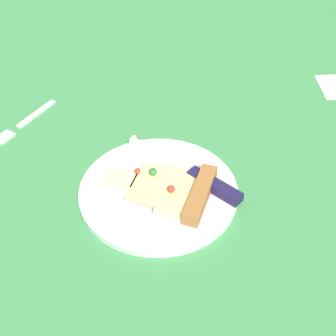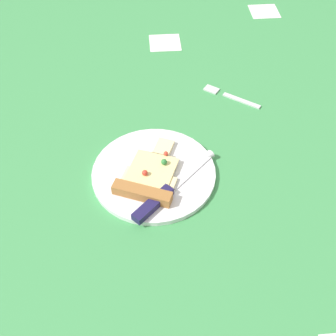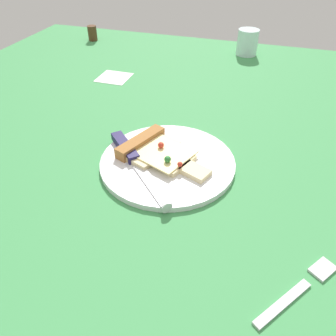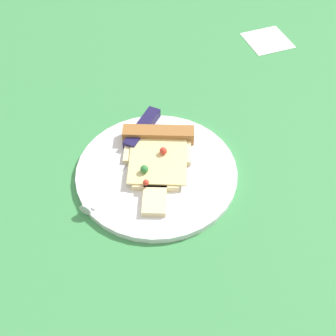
{
  "view_description": "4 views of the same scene",
  "coord_description": "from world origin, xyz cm",
  "px_view_note": "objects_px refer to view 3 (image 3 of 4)",
  "views": [
    {
      "loc": [
        58.05,
        0.83,
        60.6
      ],
      "look_at": [
        -3.35,
        5.0,
        3.22
      ],
      "focal_mm": 54.91,
      "sensor_mm": 36.0,
      "label": 1
    },
    {
      "loc": [
        0.79,
        60.41,
        66.43
      ],
      "look_at": [
        -3.51,
        4.14,
        2.89
      ],
      "focal_mm": 44.33,
      "sensor_mm": 36.0,
      "label": 2
    },
    {
      "loc": [
        -49.36,
        -12.28,
        39.37
      ],
      "look_at": [
        -4.06,
        2.04,
        2.05
      ],
      "focal_mm": 35.5,
      "sensor_mm": 36.0,
      "label": 3
    },
    {
      "loc": [
        -14.99,
        -41.31,
        55.72
      ],
      "look_at": [
        0.42,
        0.62,
        4.06
      ],
      "focal_mm": 47.9,
      "sensor_mm": 36.0,
      "label": 4
    }
  ],
  "objects_px": {
    "plate": "(168,162)",
    "pepper_shaker": "(92,33)",
    "knife": "(134,159)",
    "fork": "(301,287)",
    "pizza_slice": "(157,152)",
    "drinking_glass": "(247,42)"
  },
  "relations": [
    {
      "from": "pizza_slice",
      "to": "plate",
      "type": "bearing_deg",
      "value": 90.3
    },
    {
      "from": "pepper_shaker",
      "to": "fork",
      "type": "relative_size",
      "value": 0.39
    },
    {
      "from": "plate",
      "to": "fork",
      "type": "height_order",
      "value": "plate"
    },
    {
      "from": "pizza_slice",
      "to": "fork",
      "type": "xyz_separation_m",
      "value": [
        -0.21,
        -0.27,
        -0.01
      ]
    },
    {
      "from": "pizza_slice",
      "to": "fork",
      "type": "relative_size",
      "value": 1.42
    },
    {
      "from": "knife",
      "to": "pepper_shaker",
      "type": "distance_m",
      "value": 0.8
    },
    {
      "from": "fork",
      "to": "knife",
      "type": "bearing_deg",
      "value": -174.0
    },
    {
      "from": "plate",
      "to": "pepper_shaker",
      "type": "distance_m",
      "value": 0.82
    },
    {
      "from": "fork",
      "to": "pepper_shaker",
      "type": "bearing_deg",
      "value": 167.62
    },
    {
      "from": "plate",
      "to": "pepper_shaker",
      "type": "relative_size",
      "value": 4.97
    },
    {
      "from": "drinking_glass",
      "to": "fork",
      "type": "height_order",
      "value": "drinking_glass"
    },
    {
      "from": "plate",
      "to": "drinking_glass",
      "type": "height_order",
      "value": "drinking_glass"
    },
    {
      "from": "pizza_slice",
      "to": "pepper_shaker",
      "type": "height_order",
      "value": "pepper_shaker"
    },
    {
      "from": "pizza_slice",
      "to": "fork",
      "type": "bearing_deg",
      "value": 73.78
    },
    {
      "from": "pizza_slice",
      "to": "pepper_shaker",
      "type": "bearing_deg",
      "value": -121.43
    },
    {
      "from": "pepper_shaker",
      "to": "plate",
      "type": "bearing_deg",
      "value": -142.4
    },
    {
      "from": "drinking_glass",
      "to": "fork",
      "type": "bearing_deg",
      "value": -168.39
    },
    {
      "from": "drinking_glass",
      "to": "fork",
      "type": "distance_m",
      "value": 0.89
    },
    {
      "from": "plate",
      "to": "drinking_glass",
      "type": "xyz_separation_m",
      "value": [
        0.67,
        -0.07,
        0.04
      ]
    },
    {
      "from": "knife",
      "to": "pepper_shaker",
      "type": "bearing_deg",
      "value": -101.58
    },
    {
      "from": "pizza_slice",
      "to": "knife",
      "type": "distance_m",
      "value": 0.05
    },
    {
      "from": "plate",
      "to": "fork",
      "type": "relative_size",
      "value": 1.94
    }
  ]
}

